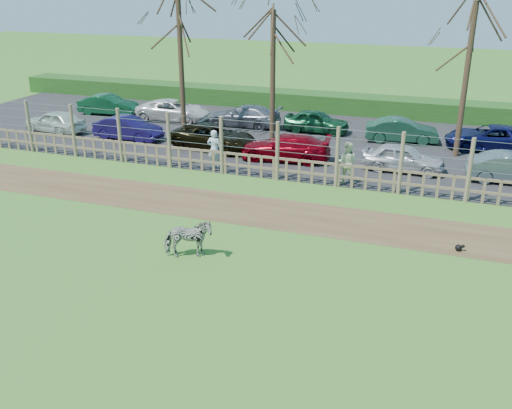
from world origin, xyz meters
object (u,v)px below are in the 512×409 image
(car_4, at_px, (403,158))
(car_11, at_px, (402,130))
(car_3, at_px, (286,147))
(car_12, at_px, (491,138))
(tree_left, at_px, (179,28))
(car_0, at_px, (55,121))
(car_9, at_px, (244,116))
(crow, at_px, (459,248))
(zebra, at_px, (188,239))
(car_2, at_px, (214,137))
(visitor_a, at_px, (214,149))
(car_7, at_px, (108,105))
(car_1, at_px, (128,128))
(visitor_b, at_px, (347,163))
(car_10, at_px, (316,121))
(tree_right, at_px, (471,43))
(tree_mid, at_px, (273,45))
(car_8, at_px, (174,110))

(car_4, xyz_separation_m, car_11, (-0.56, 4.78, 0.00))
(car_3, relative_size, car_12, 0.96)
(tree_left, xyz_separation_m, car_0, (-7.20, -1.14, -4.98))
(car_9, bearing_deg, crow, 44.45)
(tree_left, height_order, car_0, tree_left)
(zebra, distance_m, car_0, 17.28)
(car_2, relative_size, car_3, 1.04)
(visitor_a, height_order, car_9, visitor_a)
(car_2, relative_size, car_9, 1.04)
(visitor_a, relative_size, car_4, 0.49)
(car_7, xyz_separation_m, car_9, (8.92, -0.08, 0.00))
(crow, relative_size, car_3, 0.07)
(car_0, height_order, car_9, same)
(crow, bearing_deg, car_1, 154.63)
(crow, height_order, car_11, car_11)
(visitor_b, distance_m, crow, 6.80)
(tree_left, height_order, car_4, tree_left)
(car_1, height_order, car_3, same)
(visitor_b, distance_m, car_10, 8.19)
(car_0, xyz_separation_m, car_3, (13.26, -0.67, 0.00))
(tree_right, bearing_deg, car_2, -166.36)
(tree_mid, height_order, car_7, tree_mid)
(tree_left, distance_m, car_8, 6.52)
(tree_right, xyz_separation_m, car_8, (-15.89, 1.97, -4.60))
(car_2, height_order, car_3, same)
(zebra, bearing_deg, tree_left, 2.90)
(visitor_a, height_order, visitor_b, same)
(zebra, height_order, car_10, same)
(tree_left, relative_size, car_7, 2.16)
(car_7, bearing_deg, car_8, -96.78)
(crow, height_order, car_1, car_1)
(tree_right, relative_size, car_4, 2.09)
(tree_right, bearing_deg, car_4, -124.28)
(tree_left, relative_size, car_8, 1.82)
(car_9, xyz_separation_m, car_11, (8.72, -0.31, 0.00))
(tree_mid, height_order, visitor_a, tree_mid)
(visitor_a, xyz_separation_m, car_9, (-1.38, 7.42, -0.26))
(car_0, height_order, car_10, same)
(tree_right, xyz_separation_m, car_10, (-7.31, 2.09, -4.60))
(tree_left, bearing_deg, visitor_b, -23.15)
(tree_right, distance_m, car_0, 21.37)
(tree_mid, distance_m, car_4, 8.47)
(car_8, height_order, car_9, same)
(car_1, relative_size, car_2, 0.84)
(tree_mid, relative_size, car_0, 1.94)
(tree_left, relative_size, car_4, 2.24)
(car_12, bearing_deg, car_2, -77.35)
(tree_mid, distance_m, car_11, 7.86)
(visitor_a, distance_m, car_4, 8.25)
(car_4, relative_size, car_9, 0.85)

